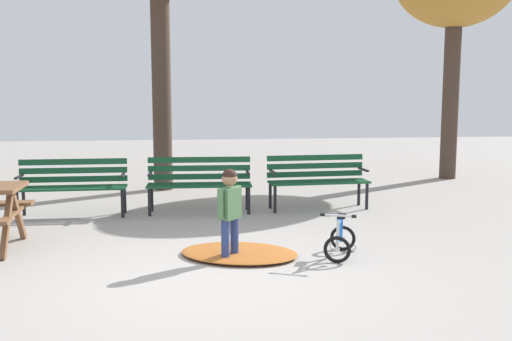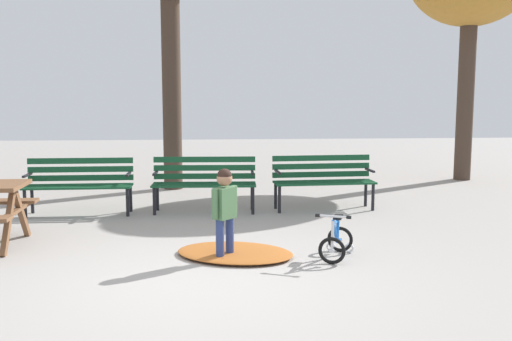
{
  "view_description": "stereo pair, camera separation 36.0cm",
  "coord_description": "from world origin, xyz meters",
  "px_view_note": "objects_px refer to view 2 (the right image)",
  "views": [
    {
      "loc": [
        -0.2,
        -5.54,
        1.83
      ],
      "look_at": [
        0.75,
        1.8,
        0.85
      ],
      "focal_mm": 40.61,
      "sensor_mm": 36.0,
      "label": 1
    },
    {
      "loc": [
        0.16,
        -5.58,
        1.83
      ],
      "look_at": [
        0.75,
        1.8,
        0.85
      ],
      "focal_mm": 40.61,
      "sensor_mm": 36.0,
      "label": 2
    }
  ],
  "objects_px": {
    "park_bench_far_left": "(80,181)",
    "park_bench_right": "(323,177)",
    "kids_bicycle": "(336,240)",
    "park_bench_left": "(204,179)",
    "child_standing": "(225,207)"
  },
  "relations": [
    {
      "from": "child_standing",
      "to": "kids_bicycle",
      "type": "relative_size",
      "value": 1.62
    },
    {
      "from": "park_bench_left",
      "to": "park_bench_right",
      "type": "distance_m",
      "value": 1.89
    },
    {
      "from": "park_bench_right",
      "to": "kids_bicycle",
      "type": "xyz_separation_m",
      "value": [
        -0.39,
        -2.79,
        -0.31
      ]
    },
    {
      "from": "park_bench_far_left",
      "to": "park_bench_right",
      "type": "distance_m",
      "value": 3.8
    },
    {
      "from": "child_standing",
      "to": "kids_bicycle",
      "type": "height_order",
      "value": "child_standing"
    },
    {
      "from": "park_bench_far_left",
      "to": "child_standing",
      "type": "xyz_separation_m",
      "value": [
        2.15,
        -2.68,
        0.09
      ]
    },
    {
      "from": "park_bench_far_left",
      "to": "kids_bicycle",
      "type": "height_order",
      "value": "park_bench_far_left"
    },
    {
      "from": "park_bench_far_left",
      "to": "park_bench_left",
      "type": "relative_size",
      "value": 0.99
    },
    {
      "from": "park_bench_far_left",
      "to": "child_standing",
      "type": "height_order",
      "value": "child_standing"
    },
    {
      "from": "park_bench_left",
      "to": "child_standing",
      "type": "xyz_separation_m",
      "value": [
        0.25,
        -2.71,
        0.09
      ]
    },
    {
      "from": "park_bench_far_left",
      "to": "kids_bicycle",
      "type": "distance_m",
      "value": 4.35
    },
    {
      "from": "park_bench_left",
      "to": "park_bench_right",
      "type": "relative_size",
      "value": 1.0
    },
    {
      "from": "park_bench_left",
      "to": "park_bench_right",
      "type": "height_order",
      "value": "same"
    },
    {
      "from": "park_bench_left",
      "to": "kids_bicycle",
      "type": "distance_m",
      "value": 3.13
    },
    {
      "from": "park_bench_far_left",
      "to": "park_bench_right",
      "type": "relative_size",
      "value": 0.99
    }
  ]
}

